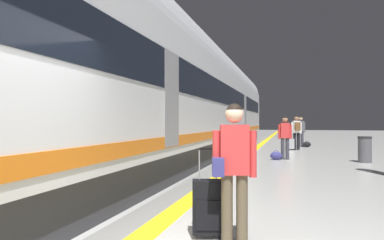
{
  "coord_description": "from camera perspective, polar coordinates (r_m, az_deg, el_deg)",
  "views": [
    {
      "loc": [
        1.11,
        -2.86,
        1.42
      ],
      "look_at": [
        -1.04,
        4.84,
        1.46
      ],
      "focal_mm": 32.91,
      "sensor_mm": 36.0,
      "label": 1
    }
  ],
  "objects": [
    {
      "name": "passenger_far",
      "position": [
        18.44,
        16.59,
        -1.49
      ],
      "size": [
        0.52,
        0.41,
        1.74
      ],
      "color": "black",
      "rests_on": "ground"
    },
    {
      "name": "passenger_near",
      "position": [
        13.71,
        14.84,
        -2.27
      ],
      "size": [
        0.51,
        0.23,
        1.63
      ],
      "color": "#383842",
      "rests_on": "ground"
    },
    {
      "name": "high_speed_train",
      "position": [
        13.26,
        -1.47,
        4.4
      ],
      "size": [
        2.94,
        36.35,
        4.97
      ],
      "color": "#38383D",
      "rests_on": "ground"
    },
    {
      "name": "passenger_mid",
      "position": [
        20.82,
        17.2,
        -1.42
      ],
      "size": [
        0.51,
        0.32,
        1.73
      ],
      "color": "#383842",
      "rests_on": "ground"
    },
    {
      "name": "traveller_foreground",
      "position": [
        4.14,
        6.69,
        -6.89
      ],
      "size": [
        0.53,
        0.35,
        1.64
      ],
      "color": "brown",
      "rests_on": "ground"
    },
    {
      "name": "safety_line_strip",
      "position": [
        13.06,
        7.81,
        -6.52
      ],
      "size": [
        0.36,
        80.0,
        0.01
      ],
      "primitive_type": "cube",
      "color": "yellow",
      "rests_on": "ground"
    },
    {
      "name": "tactile_edge_band",
      "position": [
        13.11,
        6.35,
        -6.5
      ],
      "size": [
        0.63,
        80.0,
        0.01
      ],
      "primitive_type": "cube",
      "color": "slate",
      "rests_on": "ground"
    },
    {
      "name": "waste_bin",
      "position": [
        13.67,
        26.2,
        -4.3
      ],
      "size": [
        0.46,
        0.46,
        0.91
      ],
      "color": "#4C4C51",
      "rests_on": "ground"
    },
    {
      "name": "suitcase_far",
      "position": [
        18.31,
        15.57,
        -3.74
      ],
      "size": [
        0.44,
        0.38,
        0.96
      ],
      "color": "#9E9EA3",
      "rests_on": "ground"
    },
    {
      "name": "rolling_suitcase_foreground",
      "position": [
        4.44,
        2.59,
        -13.82
      ],
      "size": [
        0.42,
        0.32,
        1.1
      ],
      "color": "black",
      "rests_on": "ground"
    },
    {
      "name": "duffel_bag_mid",
      "position": [
        20.73,
        18.1,
        -3.78
      ],
      "size": [
        0.44,
        0.26,
        0.36
      ],
      "color": "black",
      "rests_on": "ground"
    },
    {
      "name": "duffel_bag_near",
      "position": [
        13.57,
        13.47,
        -5.65
      ],
      "size": [
        0.44,
        0.26,
        0.36
      ],
      "color": "navy",
      "rests_on": "ground"
    }
  ]
}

